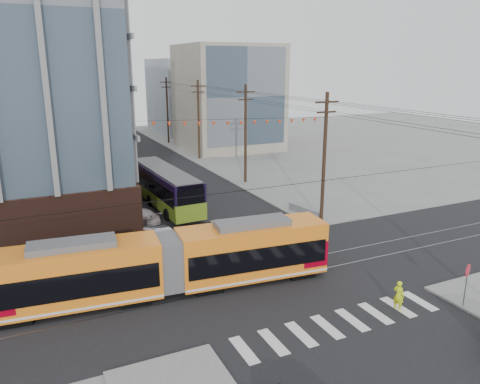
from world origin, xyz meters
name	(u,v)px	position (x,y,z in m)	size (l,w,h in m)	color
ground	(308,298)	(0.00, 0.00, 0.00)	(160.00, 160.00, 0.00)	slate
bg_bldg_ne_near	(228,97)	(16.00, 48.00, 8.00)	(14.00, 14.00, 16.00)	gray
bg_bldg_nw_far	(15,82)	(-14.00, 72.00, 10.00)	(16.00, 18.00, 20.00)	gray
bg_bldg_ne_far	(196,96)	(18.00, 68.00, 7.00)	(16.00, 16.00, 14.00)	#8C99A5
utility_pole_far	(167,111)	(8.50, 56.00, 5.50)	(0.30, 0.30, 11.00)	black
streetcar	(169,263)	(-7.05, 4.16, 1.90)	(19.69, 2.77, 3.79)	orange
city_bus	(165,187)	(-2.25, 21.39, 1.86)	(2.84, 13.12, 3.72)	black
parked_car_silver	(155,237)	(-5.95, 11.45, 0.80)	(1.69, 4.85, 1.60)	#9D9FAC
parked_car_white	(139,216)	(-5.71, 17.43, 0.63)	(1.78, 4.37, 1.27)	silver
parked_car_grey	(121,192)	(-5.58, 25.95, 0.64)	(2.11, 4.58, 1.27)	#3D3E47
pedestrian	(399,295)	(3.79, -3.16, 0.86)	(0.63, 0.41, 1.72)	#D6EF14
stop_sign	(465,288)	(7.16, -4.64, 1.26)	(0.77, 0.77, 2.53)	red
jersey_barrier	(305,211)	(8.30, 13.19, 0.38)	(0.85, 3.78, 0.76)	slate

